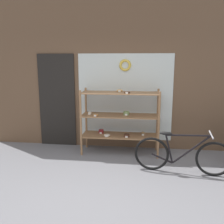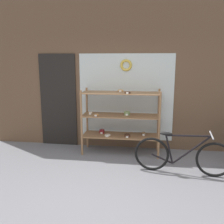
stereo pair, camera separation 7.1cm
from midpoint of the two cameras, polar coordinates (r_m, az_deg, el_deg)
The scene contains 4 objects.
ground_plane at distance 3.77m, azimuth -2.87°, elevation -19.47°, with size 30.00×30.00×0.00m, color slate.
storefront_facade at distance 5.54m, azimuth 1.21°, elevation 8.98°, with size 5.84×0.13×3.46m.
display_case at distance 5.24m, azimuth 2.36°, elevation -1.02°, with size 1.62×0.53×1.37m.
bicycle at distance 4.57m, azimuth 16.09°, elevation -9.48°, with size 1.66×0.46×0.75m.
Camera 2 is at (0.67, -3.16, 1.95)m, focal length 40.00 mm.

